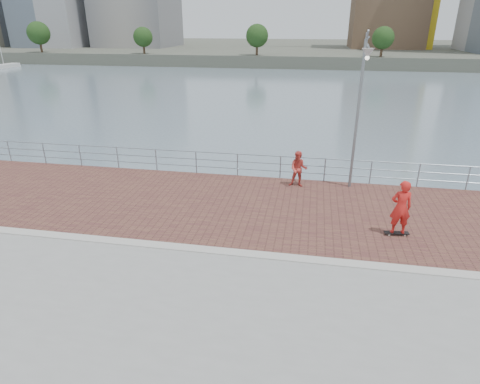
% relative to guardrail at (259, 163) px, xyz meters
% --- Properties ---
extents(water, '(400.00, 400.00, 0.00)m').
position_rel_guardrail_xyz_m(water, '(-0.00, -7.00, -2.69)').
color(water, slate).
rests_on(water, ground).
extents(brick_lane, '(40.00, 6.80, 0.02)m').
position_rel_guardrail_xyz_m(brick_lane, '(-0.00, -3.40, -0.68)').
color(brick_lane, brown).
rests_on(brick_lane, seawall).
extents(curb, '(40.00, 0.40, 0.06)m').
position_rel_guardrail_xyz_m(curb, '(-0.00, -7.00, -0.66)').
color(curb, '#B7B5AD').
rests_on(curb, seawall).
extents(far_shore, '(320.00, 95.00, 2.50)m').
position_rel_guardrail_xyz_m(far_shore, '(-0.00, 115.50, -1.44)').
color(far_shore, '#4C5142').
rests_on(far_shore, ground).
extents(guardrail, '(39.06, 0.06, 1.13)m').
position_rel_guardrail_xyz_m(guardrail, '(0.00, 0.00, 0.00)').
color(guardrail, '#8C9EA8').
rests_on(guardrail, brick_lane).
extents(street_lamp, '(0.46, 1.33, 6.29)m').
position_rel_guardrail_xyz_m(street_lamp, '(4.21, -0.96, 3.78)').
color(street_lamp, gray).
rests_on(street_lamp, brick_lane).
extents(skateboard, '(0.86, 0.31, 0.10)m').
position_rel_guardrail_xyz_m(skateboard, '(5.51, -4.82, -0.60)').
color(skateboard, black).
rests_on(skateboard, brick_lane).
extents(skateboarder, '(0.76, 0.55, 1.94)m').
position_rel_guardrail_xyz_m(skateboarder, '(5.51, -4.82, 0.38)').
color(skateboarder, red).
rests_on(skateboarder, skateboard).
extents(bystander, '(0.82, 0.65, 1.63)m').
position_rel_guardrail_xyz_m(bystander, '(1.90, -0.87, 0.14)').
color(bystander, '#E04C41').
rests_on(bystander, brick_lane).
extents(shoreline_trees, '(109.65, 4.98, 6.65)m').
position_rel_guardrail_xyz_m(shoreline_trees, '(-13.50, 70.00, 3.57)').
color(shoreline_trees, '#473323').
rests_on(shoreline_trees, far_shore).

